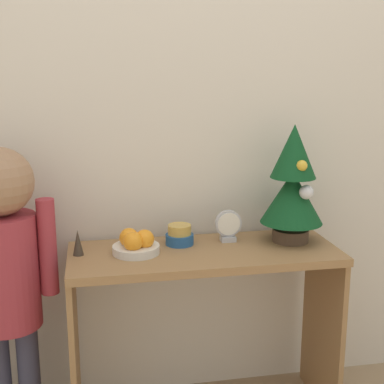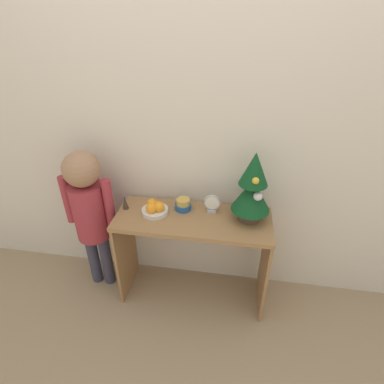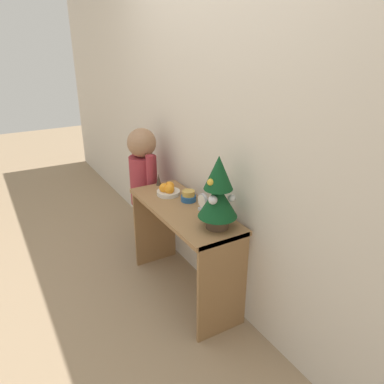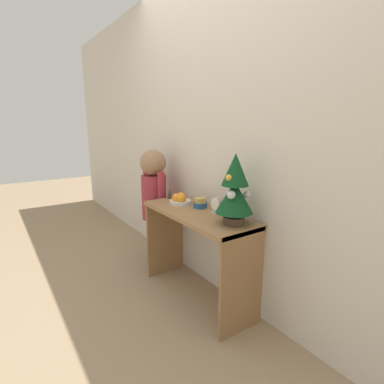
% 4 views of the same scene
% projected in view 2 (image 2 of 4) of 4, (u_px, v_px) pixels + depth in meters
% --- Properties ---
extents(ground_plane, '(12.00, 12.00, 0.00)m').
position_uv_depth(ground_plane, '(188.00, 314.00, 2.10)').
color(ground_plane, '#997F60').
extents(back_wall, '(7.00, 0.05, 2.50)m').
position_uv_depth(back_wall, '(199.00, 120.00, 1.82)').
color(back_wall, beige).
rests_on(back_wall, ground_plane).
extents(console_table, '(1.00, 0.39, 0.69)m').
position_uv_depth(console_table, '(193.00, 238.00, 1.99)').
color(console_table, olive).
rests_on(console_table, ground_plane).
extents(mini_tree, '(0.24, 0.24, 0.46)m').
position_uv_depth(mini_tree, '(252.00, 188.00, 1.78)').
color(mini_tree, '#4C3828').
rests_on(mini_tree, console_table).
extents(fruit_bowl, '(0.17, 0.17, 0.09)m').
position_uv_depth(fruit_bowl, '(155.00, 208.00, 1.93)').
color(fruit_bowl, silver).
rests_on(fruit_bowl, console_table).
extents(singing_bowl, '(0.11, 0.11, 0.08)m').
position_uv_depth(singing_bowl, '(183.00, 205.00, 1.97)').
color(singing_bowl, '#235189').
rests_on(singing_bowl, console_table).
extents(desk_clock, '(0.10, 0.04, 0.12)m').
position_uv_depth(desk_clock, '(212.00, 204.00, 1.93)').
color(desk_clock, '#B2B2B7').
rests_on(desk_clock, console_table).
extents(figurine, '(0.04, 0.04, 0.09)m').
position_uv_depth(figurine, '(125.00, 203.00, 1.97)').
color(figurine, '#382D23').
rests_on(figurine, console_table).
extents(child_figure, '(0.36, 0.24, 1.09)m').
position_uv_depth(child_figure, '(89.00, 206.00, 2.01)').
color(child_figure, '#38384C').
rests_on(child_figure, ground_plane).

